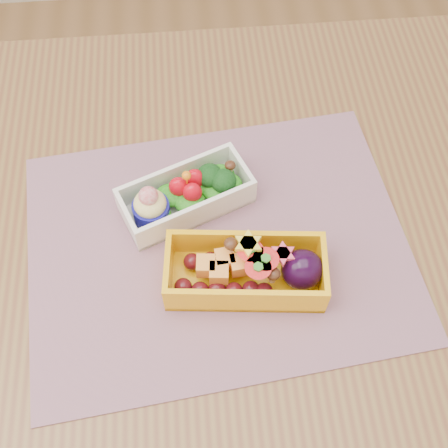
{
  "coord_description": "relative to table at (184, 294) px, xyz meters",
  "views": [
    {
      "loc": [
        0.03,
        -0.31,
        1.35
      ],
      "look_at": [
        0.06,
        0.02,
        0.79
      ],
      "focal_mm": 45.51,
      "sensor_mm": 36.0,
      "label": 1
    }
  ],
  "objects": [
    {
      "name": "table",
      "position": [
        0.0,
        0.0,
        0.0
      ],
      "size": [
        1.2,
        0.8,
        0.75
      ],
      "color": "brown",
      "rests_on": "ground"
    },
    {
      "name": "placemat",
      "position": [
        0.05,
        0.02,
        0.1
      ],
      "size": [
        0.48,
        0.39,
        0.0
      ],
      "primitive_type": "cube",
      "rotation": [
        0.0,
        0.0,
        0.1
      ],
      "color": "#9B6B73",
      "rests_on": "table"
    },
    {
      "name": "bento_yellow",
      "position": [
        0.08,
        -0.04,
        0.13
      ],
      "size": [
        0.19,
        0.1,
        0.06
      ],
      "rotation": [
        0.0,
        0.0,
        -0.1
      ],
      "color": "#F0A90C",
      "rests_on": "placemat"
    },
    {
      "name": "bento_white",
      "position": [
        0.01,
        0.07,
        0.12
      ],
      "size": [
        0.17,
        0.12,
        0.07
      ],
      "rotation": [
        0.0,
        0.0,
        0.39
      ],
      "color": "white",
      "rests_on": "placemat"
    },
    {
      "name": "ground",
      "position": [
        0.0,
        0.0,
        -0.65
      ],
      "size": [
        3.0,
        3.0,
        0.0
      ],
      "primitive_type": "plane",
      "color": "olive"
    }
  ]
}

